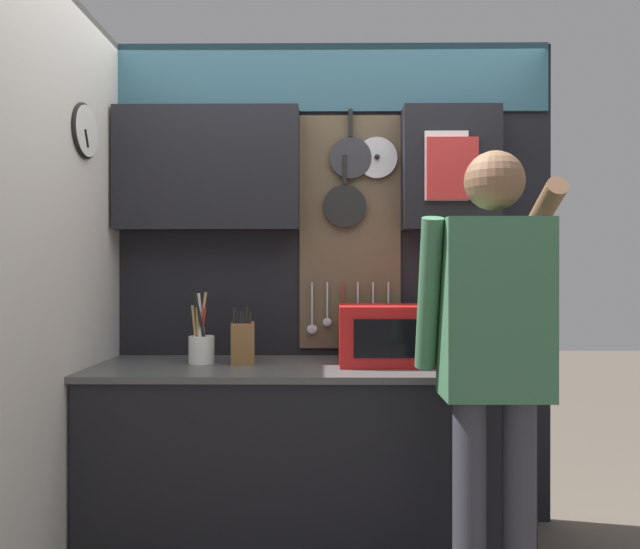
% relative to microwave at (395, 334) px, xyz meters
% --- Properties ---
extents(base_cabinet_counter, '(2.01, 0.66, 0.88)m').
position_rel_microwave_xyz_m(base_cabinet_counter, '(-0.43, -0.04, -0.59)').
color(base_cabinet_counter, black).
rests_on(base_cabinet_counter, ground_plane).
extents(back_wall_unit, '(2.58, 0.23, 2.53)m').
position_rel_microwave_xyz_m(back_wall_unit, '(-0.45, 0.26, 0.50)').
color(back_wall_unit, black).
rests_on(back_wall_unit, ground_plane).
extents(side_wall, '(0.07, 1.60, 2.53)m').
position_rel_microwave_xyz_m(side_wall, '(-1.45, -0.42, 0.25)').
color(side_wall, silver).
rests_on(side_wall, ground_plane).
extents(microwave, '(0.54, 0.36, 0.28)m').
position_rel_microwave_xyz_m(microwave, '(0.00, 0.00, 0.00)').
color(microwave, red).
rests_on(microwave, base_cabinet_counter).
extents(knife_block, '(0.13, 0.16, 0.28)m').
position_rel_microwave_xyz_m(knife_block, '(-0.73, 0.00, -0.04)').
color(knife_block, brown).
rests_on(knife_block, base_cabinet_counter).
extents(utensil_crock, '(0.12, 0.12, 0.35)m').
position_rel_microwave_xyz_m(utensil_crock, '(-0.94, 0.00, -0.06)').
color(utensil_crock, white).
rests_on(utensil_crock, base_cabinet_counter).
extents(person, '(0.54, 0.63, 1.76)m').
position_rel_microwave_xyz_m(person, '(0.28, -0.67, 0.03)').
color(person, '#383842').
rests_on(person, ground_plane).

